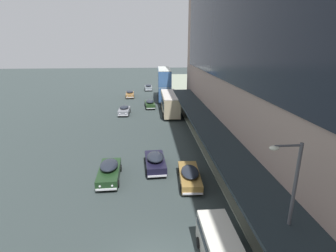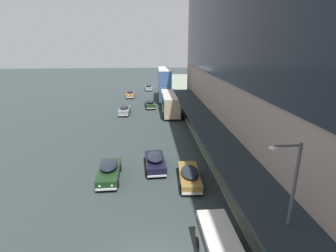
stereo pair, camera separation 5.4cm
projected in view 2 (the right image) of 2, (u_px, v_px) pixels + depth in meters
name	position (u px, v px, depth m)	size (l,w,h in m)	color
transit_bus_kerbside_front	(164.00, 83.00, 55.11)	(3.05, 10.90, 6.55)	#3B649F
transit_bus_kerbside_rear	(170.00, 102.00, 44.49)	(2.83, 9.88, 3.43)	#BFAD89
sedan_second_mid	(124.00, 110.00, 44.38)	(1.94, 4.27, 1.48)	gray
sedan_lead_mid	(149.00, 87.00, 67.17)	(1.96, 4.26, 1.52)	gray
sedan_lead_near	(109.00, 171.00, 23.24)	(1.99, 4.92, 1.57)	#1A3419
sedan_second_near	(155.00, 161.00, 25.03)	(2.10, 4.57, 1.67)	black
sedan_trailing_mid	(189.00, 175.00, 22.58)	(2.02, 5.02, 1.40)	olive
sedan_far_back	(150.00, 104.00, 49.23)	(2.02, 5.10, 1.46)	#1E381A
sedan_oncoming_rear	(130.00, 94.00, 58.58)	(2.04, 4.94, 1.46)	#A2713B
vw_van	(219.00, 245.00, 14.26)	(1.94, 4.57, 1.96)	beige
pedestrian_at_kerb	(255.00, 215.00, 16.65)	(0.58, 0.37, 1.86)	black
street_lamp	(288.00, 207.00, 12.02)	(1.50, 0.28, 7.41)	#4C4C51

